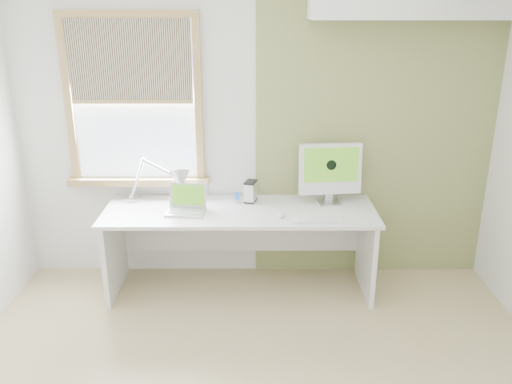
{
  "coord_description": "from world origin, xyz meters",
  "views": [
    {
      "loc": [
        -0.01,
        -2.6,
        2.31
      ],
      "look_at": [
        0.0,
        1.05,
        1.0
      ],
      "focal_mm": 37.09,
      "sensor_mm": 36.0,
      "label": 1
    }
  ],
  "objects_px": {
    "external_drive": "(251,191)",
    "imac": "(330,170)",
    "laptop": "(187,205)",
    "desk_lamp": "(171,182)",
    "desk": "(240,229)"
  },
  "relations": [
    {
      "from": "external_drive",
      "to": "imac",
      "type": "distance_m",
      "value": 0.68
    },
    {
      "from": "laptop",
      "to": "external_drive",
      "type": "relative_size",
      "value": 1.86
    },
    {
      "from": "desk_lamp",
      "to": "external_drive",
      "type": "height_order",
      "value": "desk_lamp"
    },
    {
      "from": "desk_lamp",
      "to": "external_drive",
      "type": "distance_m",
      "value": 0.67
    },
    {
      "from": "laptop",
      "to": "desk",
      "type": "bearing_deg",
      "value": 11.46
    },
    {
      "from": "desk",
      "to": "desk_lamp",
      "type": "distance_m",
      "value": 0.69
    },
    {
      "from": "desk",
      "to": "imac",
      "type": "bearing_deg",
      "value": 7.87
    },
    {
      "from": "desk",
      "to": "desk_lamp",
      "type": "xyz_separation_m",
      "value": [
        -0.57,
        0.06,
        0.39
      ]
    },
    {
      "from": "desk_lamp",
      "to": "laptop",
      "type": "height_order",
      "value": "desk_lamp"
    },
    {
      "from": "external_drive",
      "to": "imac",
      "type": "height_order",
      "value": "imac"
    },
    {
      "from": "desk",
      "to": "desk_lamp",
      "type": "bearing_deg",
      "value": 173.96
    },
    {
      "from": "desk",
      "to": "imac",
      "type": "distance_m",
      "value": 0.89
    },
    {
      "from": "desk",
      "to": "laptop",
      "type": "distance_m",
      "value": 0.5
    },
    {
      "from": "desk_lamp",
      "to": "imac",
      "type": "bearing_deg",
      "value": 1.85
    },
    {
      "from": "laptop",
      "to": "external_drive",
      "type": "distance_m",
      "value": 0.56
    }
  ]
}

